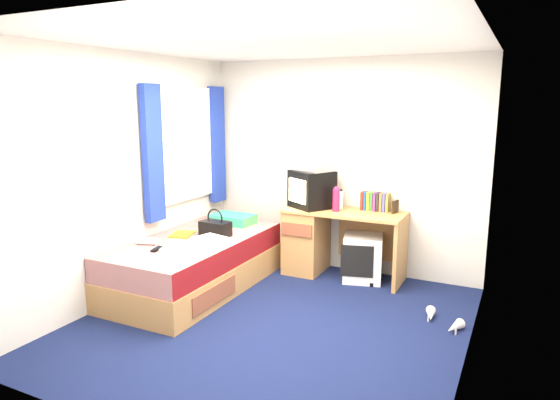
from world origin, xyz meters
The scene contains 20 objects.
ground centered at (0.00, 0.00, 0.00)m, with size 3.40×3.40×0.00m, color #0C1438.
room_shell centered at (0.00, 0.00, 1.45)m, with size 3.40×3.40×3.40m.
bed centered at (-1.10, 0.39, 0.27)m, with size 1.01×2.00×0.54m.
pillow centered at (-1.09, 1.12, 0.59)m, with size 0.49×0.31×0.11m, color #1B82B4.
desk centered at (-0.12, 1.44, 0.41)m, with size 1.30×0.55×0.75m.
storage_cube centered at (0.38, 1.42, 0.25)m, with size 0.40×0.40×0.50m, color white.
crt_tv centered at (-0.24, 1.44, 0.96)m, with size 0.56×0.55×0.42m.
vcr centered at (-0.24, 1.44, 1.21)m, with size 0.40×0.29×0.08m, color #B7B6B9.
book_row centered at (0.45, 1.60, 0.85)m, with size 0.31×0.13×0.20m.
picture_frame centered at (0.68, 1.56, 0.82)m, with size 0.02×0.12×0.14m, color black.
pink_water_bottle centered at (0.08, 1.37, 0.87)m, with size 0.08×0.08×0.24m, color #EF2153.
aerosol_can centered at (0.08, 1.51, 0.85)m, with size 0.06×0.06×0.20m, color white.
handbag centered at (-0.96, 0.57, 0.63)m, with size 0.32×0.20×0.29m.
towel centered at (-0.78, 0.22, 0.59)m, with size 0.28×0.24×0.09m, color silver.
magazine centered at (-1.30, 0.44, 0.55)m, with size 0.21×0.28×0.01m, color #D7EF1A.
water_bottle centered at (-1.38, -0.01, 0.58)m, with size 0.07×0.07×0.20m, color silver.
colour_swatch_fan centered at (-1.14, -0.08, 0.55)m, with size 0.22×0.06×0.01m, color orange.
remote_control centered at (-1.18, -0.10, 0.55)m, with size 0.05×0.16×0.02m, color black.
window_assembly centered at (-1.55, 0.90, 1.42)m, with size 0.11×1.42×1.40m.
white_heels centered at (1.35, 0.62, 0.04)m, with size 0.37×0.40×0.09m.
Camera 1 is at (1.90, -3.65, 1.92)m, focal length 32.00 mm.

